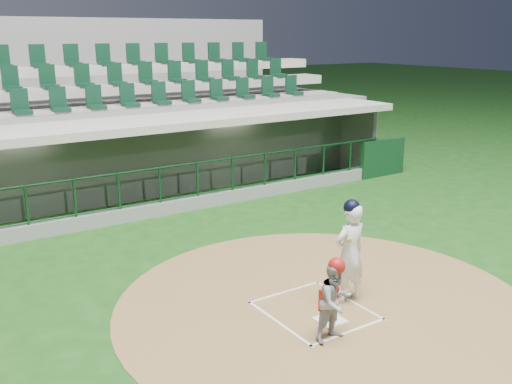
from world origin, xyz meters
The scene contains 8 objects.
ground centered at (0.00, 0.00, 0.00)m, with size 120.00×120.00×0.00m, color #144012.
dirt_circle centered at (0.30, -0.20, 0.01)m, with size 7.20×7.20×0.01m, color brown.
home_plate centered at (0.00, -0.70, 0.02)m, with size 0.43×0.43×0.02m, color white.
batter_box_chalk centered at (0.00, -0.30, 0.02)m, with size 1.55×1.80×0.01m.
dugout_structure centered at (0.09, 7.82, 0.97)m, with size 16.40×3.70×3.00m.
seating_deck centered at (0.00, 10.91, 1.42)m, with size 17.00×6.72×5.15m.
batter centered at (0.74, -0.30, 0.93)m, with size 0.86×0.86×1.83m.
catcher centered at (-0.33, -1.17, 0.66)m, with size 0.64×0.51×1.33m.
Camera 1 is at (-5.58, -7.03, 4.52)m, focal length 40.00 mm.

